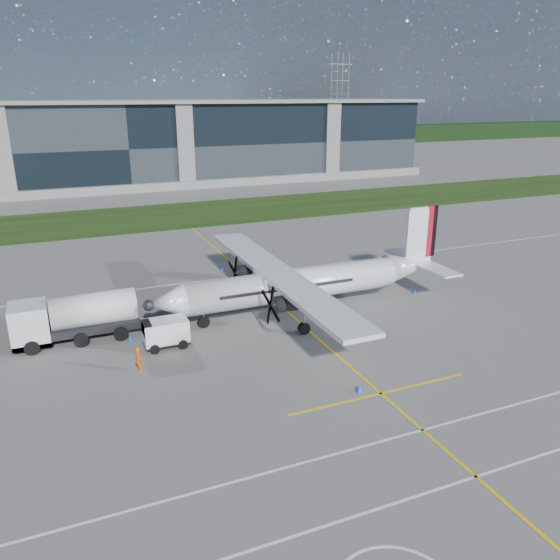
{
  "coord_description": "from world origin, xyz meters",
  "views": [
    {
      "loc": [
        -13.43,
        -29.71,
        16.77
      ],
      "look_at": [
        2.11,
        7.21,
        3.03
      ],
      "focal_mm": 35.0,
      "sensor_mm": 36.0,
      "label": 1
    }
  ],
  "objects_px": {
    "pylon_east": "(339,99)",
    "safety_cone_nose_stbd": "(154,327)",
    "turboprop_aircraft": "(304,266)",
    "ground_crew_person": "(138,358)",
    "safety_cone_fwd": "(131,339)",
    "fuel_tanker_truck": "(66,319)",
    "baggage_tug": "(166,333)",
    "safety_cone_nose_port": "(153,337)",
    "safety_cone_portwing": "(359,388)",
    "safety_cone_stbdwing": "(222,268)",
    "safety_cone_tail": "(414,290)"
  },
  "relations": [
    {
      "from": "pylon_east",
      "to": "turboprop_aircraft",
      "type": "relative_size",
      "value": 1.16
    },
    {
      "from": "safety_cone_stbdwing",
      "to": "safety_cone_nose_port",
      "type": "height_order",
      "value": "same"
    },
    {
      "from": "baggage_tug",
      "to": "safety_cone_nose_port",
      "type": "height_order",
      "value": "baggage_tug"
    },
    {
      "from": "turboprop_aircraft",
      "to": "safety_cone_nose_stbd",
      "type": "xyz_separation_m",
      "value": [
        -11.91,
        0.96,
        -3.64
      ]
    },
    {
      "from": "ground_crew_person",
      "to": "safety_cone_stbdwing",
      "type": "bearing_deg",
      "value": -40.95
    },
    {
      "from": "turboprop_aircraft",
      "to": "safety_cone_portwing",
      "type": "bearing_deg",
      "value": -100.49
    },
    {
      "from": "safety_cone_portwing",
      "to": "safety_cone_nose_stbd",
      "type": "bearing_deg",
      "value": 124.96
    },
    {
      "from": "safety_cone_nose_stbd",
      "to": "safety_cone_tail",
      "type": "xyz_separation_m",
      "value": [
        22.75,
        -0.91,
        0.0
      ]
    },
    {
      "from": "turboprop_aircraft",
      "to": "safety_cone_stbdwing",
      "type": "height_order",
      "value": "turboprop_aircraft"
    },
    {
      "from": "pylon_east",
      "to": "safety_cone_nose_stbd",
      "type": "height_order",
      "value": "pylon_east"
    },
    {
      "from": "ground_crew_person",
      "to": "safety_cone_fwd",
      "type": "relative_size",
      "value": 3.85
    },
    {
      "from": "ground_crew_person",
      "to": "fuel_tanker_truck",
      "type": "bearing_deg",
      "value": 21.66
    },
    {
      "from": "fuel_tanker_truck",
      "to": "safety_cone_nose_stbd",
      "type": "height_order",
      "value": "fuel_tanker_truck"
    },
    {
      "from": "turboprop_aircraft",
      "to": "safety_cone_tail",
      "type": "distance_m",
      "value": 11.43
    },
    {
      "from": "safety_cone_stbdwing",
      "to": "safety_cone_nose_port",
      "type": "xyz_separation_m",
      "value": [
        -9.3,
        -13.69,
        0.0
      ]
    },
    {
      "from": "turboprop_aircraft",
      "to": "ground_crew_person",
      "type": "height_order",
      "value": "turboprop_aircraft"
    },
    {
      "from": "safety_cone_stbdwing",
      "to": "safety_cone_nose_port",
      "type": "distance_m",
      "value": 16.55
    },
    {
      "from": "turboprop_aircraft",
      "to": "safety_cone_fwd",
      "type": "xyz_separation_m",
      "value": [
        -13.8,
        -0.41,
        -3.64
      ]
    },
    {
      "from": "ground_crew_person",
      "to": "safety_cone_fwd",
      "type": "xyz_separation_m",
      "value": [
        0.16,
        4.67,
        -0.71
      ]
    },
    {
      "from": "turboprop_aircraft",
      "to": "fuel_tanker_truck",
      "type": "relative_size",
      "value": 2.88
    },
    {
      "from": "ground_crew_person",
      "to": "safety_cone_fwd",
      "type": "bearing_deg",
      "value": -11.45
    },
    {
      "from": "safety_cone_fwd",
      "to": "pylon_east",
      "type": "bearing_deg",
      "value": 56.54
    },
    {
      "from": "safety_cone_tail",
      "to": "baggage_tug",
      "type": "bearing_deg",
      "value": -174.57
    },
    {
      "from": "safety_cone_stbdwing",
      "to": "safety_cone_nose_stbd",
      "type": "distance_m",
      "value": 14.87
    },
    {
      "from": "safety_cone_nose_port",
      "to": "safety_cone_stbdwing",
      "type": "bearing_deg",
      "value": 55.81
    },
    {
      "from": "safety_cone_nose_port",
      "to": "safety_cone_nose_stbd",
      "type": "distance_m",
      "value": 1.83
    },
    {
      "from": "baggage_tug",
      "to": "pylon_east",
      "type": "bearing_deg",
      "value": 57.46
    },
    {
      "from": "fuel_tanker_truck",
      "to": "baggage_tug",
      "type": "height_order",
      "value": "fuel_tanker_truck"
    },
    {
      "from": "ground_crew_person",
      "to": "safety_cone_tail",
      "type": "xyz_separation_m",
      "value": [
        24.8,
        5.13,
        -0.71
      ]
    },
    {
      "from": "pylon_east",
      "to": "turboprop_aircraft",
      "type": "distance_m",
      "value": 164.26
    },
    {
      "from": "safety_cone_stbdwing",
      "to": "safety_cone_fwd",
      "type": "relative_size",
      "value": 1.0
    },
    {
      "from": "safety_cone_portwing",
      "to": "safety_cone_tail",
      "type": "height_order",
      "value": "same"
    },
    {
      "from": "baggage_tug",
      "to": "safety_cone_nose_stbd",
      "type": "relative_size",
      "value": 6.51
    },
    {
      "from": "pylon_east",
      "to": "baggage_tug",
      "type": "xyz_separation_m",
      "value": [
        -92.32,
        -144.71,
        -14.02
      ]
    },
    {
      "from": "fuel_tanker_truck",
      "to": "safety_cone_nose_port",
      "type": "xyz_separation_m",
      "value": [
        5.57,
        -2.22,
        -1.43
      ]
    },
    {
      "from": "turboprop_aircraft",
      "to": "fuel_tanker_truck",
      "type": "distance_m",
      "value": 18.06
    },
    {
      "from": "pylon_east",
      "to": "turboprop_aircraft",
      "type": "xyz_separation_m",
      "value": [
        -80.73,
        -142.63,
        -11.11
      ]
    },
    {
      "from": "pylon_east",
      "to": "safety_cone_stbdwing",
      "type": "xyz_separation_m",
      "value": [
        -83.72,
        -129.76,
        -14.75
      ]
    },
    {
      "from": "safety_cone_nose_port",
      "to": "turboprop_aircraft",
      "type": "bearing_deg",
      "value": 3.85
    },
    {
      "from": "safety_cone_nose_port",
      "to": "safety_cone_fwd",
      "type": "distance_m",
      "value": 1.56
    },
    {
      "from": "fuel_tanker_truck",
      "to": "baggage_tug",
      "type": "relative_size",
      "value": 2.76
    },
    {
      "from": "turboprop_aircraft",
      "to": "safety_cone_nose_port",
      "type": "height_order",
      "value": "turboprop_aircraft"
    },
    {
      "from": "turboprop_aircraft",
      "to": "safety_cone_portwing",
      "type": "height_order",
      "value": "turboprop_aircraft"
    },
    {
      "from": "fuel_tanker_truck",
      "to": "baggage_tug",
      "type": "xyz_separation_m",
      "value": [
        6.28,
        -3.47,
        -0.71
      ]
    },
    {
      "from": "safety_cone_nose_port",
      "to": "safety_cone_fwd",
      "type": "height_order",
      "value": "same"
    },
    {
      "from": "turboprop_aircraft",
      "to": "safety_cone_fwd",
      "type": "relative_size",
      "value": 51.81
    },
    {
      "from": "safety_cone_nose_stbd",
      "to": "pylon_east",
      "type": "bearing_deg",
      "value": 56.82
    },
    {
      "from": "pylon_east",
      "to": "fuel_tanker_truck",
      "type": "relative_size",
      "value": 3.34
    },
    {
      "from": "fuel_tanker_truck",
      "to": "baggage_tug",
      "type": "bearing_deg",
      "value": -28.96
    },
    {
      "from": "fuel_tanker_truck",
      "to": "ground_crew_person",
      "type": "height_order",
      "value": "fuel_tanker_truck"
    }
  ]
}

